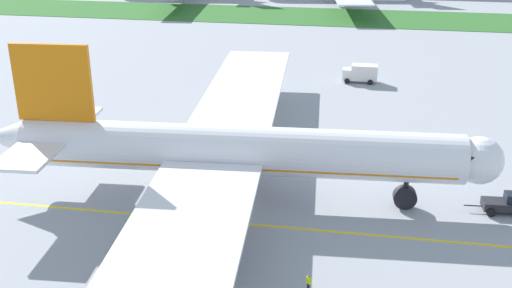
{
  "coord_description": "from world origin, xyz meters",
  "views": [
    {
      "loc": [
        12.48,
        -54.45,
        30.49
      ],
      "look_at": [
        1.21,
        9.9,
        3.52
      ],
      "focal_mm": 43.61,
      "sensor_mm": 36.0,
      "label": 1
    }
  ],
  "objects_px": {
    "service_truck_baggage_loader": "(361,73)",
    "ground_crew_wingwalker_port": "(309,281)",
    "ground_crew_marshaller_front": "(161,268)",
    "airliner_foreground": "(230,151)",
    "pushback_tug": "(507,204)"
  },
  "relations": [
    {
      "from": "service_truck_baggage_loader",
      "to": "ground_crew_wingwalker_port",
      "type": "bearing_deg",
      "value": -92.86
    },
    {
      "from": "ground_crew_wingwalker_port",
      "to": "ground_crew_marshaller_front",
      "type": "distance_m",
      "value": 12.39
    },
    {
      "from": "ground_crew_wingwalker_port",
      "to": "service_truck_baggage_loader",
      "type": "xyz_separation_m",
      "value": [
        3.02,
        60.5,
        0.65
      ]
    },
    {
      "from": "ground_crew_marshaller_front",
      "to": "airliner_foreground",
      "type": "bearing_deg",
      "value": 79.72
    },
    {
      "from": "airliner_foreground",
      "to": "ground_crew_marshaller_front",
      "type": "xyz_separation_m",
      "value": [
        -2.76,
        -15.21,
        -4.51
      ]
    },
    {
      "from": "service_truck_baggage_loader",
      "to": "ground_crew_marshaller_front",
      "type": "bearing_deg",
      "value": -104.23
    },
    {
      "from": "service_truck_baggage_loader",
      "to": "airliner_foreground",
      "type": "bearing_deg",
      "value": -105.52
    },
    {
      "from": "ground_crew_wingwalker_port",
      "to": "ground_crew_marshaller_front",
      "type": "xyz_separation_m",
      "value": [
        -12.39,
        -0.27,
        0.02
      ]
    },
    {
      "from": "pushback_tug",
      "to": "service_truck_baggage_loader",
      "type": "distance_m",
      "value": 46.38
    },
    {
      "from": "airliner_foreground",
      "to": "ground_crew_marshaller_front",
      "type": "bearing_deg",
      "value": -100.28
    },
    {
      "from": "ground_crew_wingwalker_port",
      "to": "ground_crew_marshaller_front",
      "type": "height_order",
      "value": "ground_crew_marshaller_front"
    },
    {
      "from": "airliner_foreground",
      "to": "service_truck_baggage_loader",
      "type": "distance_m",
      "value": 47.44
    },
    {
      "from": "airliner_foreground",
      "to": "pushback_tug",
      "type": "bearing_deg",
      "value": 3.71
    },
    {
      "from": "pushback_tug",
      "to": "service_truck_baggage_loader",
      "type": "xyz_separation_m",
      "value": [
        -15.42,
        43.74,
        0.62
      ]
    },
    {
      "from": "ground_crew_wingwalker_port",
      "to": "airliner_foreground",
      "type": "bearing_deg",
      "value": 122.8
    }
  ]
}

